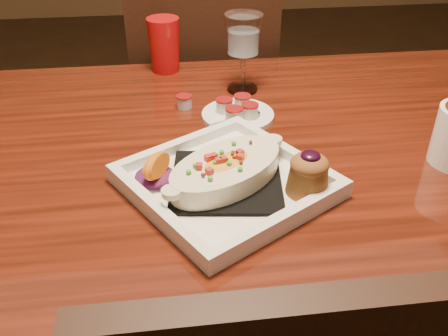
{
  "coord_description": "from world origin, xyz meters",
  "views": [
    {
      "loc": [
        -0.11,
        -0.76,
        1.22
      ],
      "look_at": [
        -0.02,
        -0.08,
        0.77
      ],
      "focal_mm": 40.0,
      "sensor_mm": 36.0,
      "label": 1
    }
  ],
  "objects": [
    {
      "name": "table",
      "position": [
        0.0,
        0.0,
        0.65
      ],
      "size": [
        1.5,
        0.9,
        0.75
      ],
      "color": "maroon",
      "rests_on": "floor"
    },
    {
      "name": "chair_far",
      "position": [
        -0.0,
        0.63,
        0.51
      ],
      "size": [
        0.42,
        0.42,
        0.93
      ],
      "rotation": [
        0.0,
        0.0,
        3.14
      ],
      "color": "black",
      "rests_on": "floor"
    },
    {
      "name": "plate",
      "position": [
        -0.01,
        -0.12,
        0.78
      ],
      "size": [
        0.39,
        0.39,
        0.08
      ],
      "rotation": [
        0.0,
        0.0,
        0.54
      ],
      "color": "white",
      "rests_on": "table"
    },
    {
      "name": "goblet",
      "position": [
        0.06,
        0.26,
        0.87
      ],
      "size": [
        0.08,
        0.08,
        0.17
      ],
      "color": "silver",
      "rests_on": "table"
    },
    {
      "name": "saucer",
      "position": [
        0.03,
        0.13,
        0.76
      ],
      "size": [
        0.15,
        0.15,
        0.1
      ],
      "color": "white",
      "rests_on": "table"
    },
    {
      "name": "creamer_loose",
      "position": [
        -0.07,
        0.19,
        0.76
      ],
      "size": [
        0.03,
        0.03,
        0.03
      ],
      "color": "silver",
      "rests_on": "table"
    },
    {
      "name": "red_tumbler",
      "position": [
        -0.11,
        0.4,
        0.81
      ],
      "size": [
        0.08,
        0.08,
        0.13
      ],
      "primitive_type": "cone",
      "color": "red",
      "rests_on": "table"
    }
  ]
}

